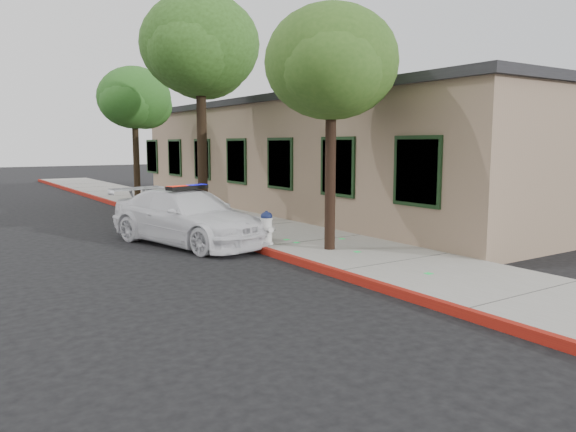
# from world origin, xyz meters

# --- Properties ---
(ground) EXTENTS (120.00, 120.00, 0.00)m
(ground) POSITION_xyz_m (0.00, 0.00, 0.00)
(ground) COLOR black
(ground) RESTS_ON ground
(sidewalk) EXTENTS (3.20, 60.00, 0.15)m
(sidewalk) POSITION_xyz_m (1.60, 3.00, 0.07)
(sidewalk) COLOR gray
(sidewalk) RESTS_ON ground
(red_curb) EXTENTS (0.14, 60.00, 0.16)m
(red_curb) POSITION_xyz_m (0.06, 3.00, 0.08)
(red_curb) COLOR #9B2010
(red_curb) RESTS_ON ground
(clapboard_building) EXTENTS (7.30, 20.89, 4.24)m
(clapboard_building) POSITION_xyz_m (6.69, 9.00, 2.13)
(clapboard_building) COLOR #876E58
(clapboard_building) RESTS_ON ground
(police_car) EXTENTS (3.22, 5.23, 1.54)m
(police_car) POSITION_xyz_m (-0.90, 5.08, 0.71)
(police_car) COLOR silver
(police_car) RESTS_ON ground
(fire_hydrant) EXTENTS (0.46, 0.40, 0.82)m
(fire_hydrant) POSITION_xyz_m (0.35, 3.20, 0.56)
(fire_hydrant) COLOR silver
(fire_hydrant) RESTS_ON sidewalk
(street_tree_near) EXTENTS (3.03, 3.12, 5.55)m
(street_tree_near) POSITION_xyz_m (1.27, 1.86, 4.29)
(street_tree_near) COLOR black
(street_tree_near) RESTS_ON sidewalk
(street_tree_mid) EXTENTS (3.68, 3.81, 7.02)m
(street_tree_mid) POSITION_xyz_m (0.82, 7.90, 5.44)
(street_tree_mid) COLOR black
(street_tree_mid) RESTS_ON sidewalk
(street_tree_far) EXTENTS (3.06, 2.92, 5.51)m
(street_tree_far) POSITION_xyz_m (0.74, 13.93, 4.29)
(street_tree_far) COLOR black
(street_tree_far) RESTS_ON sidewalk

